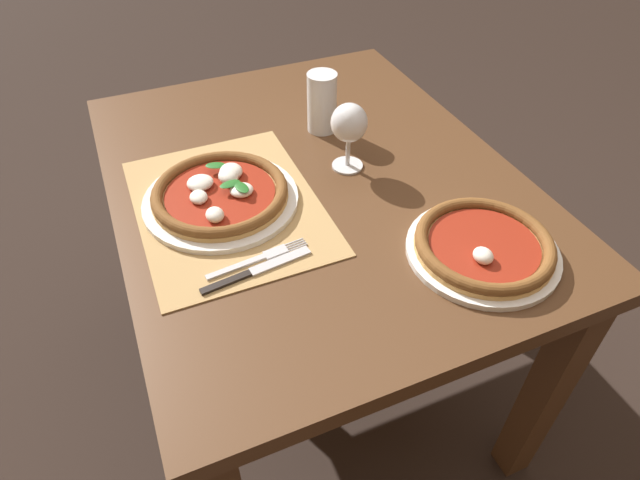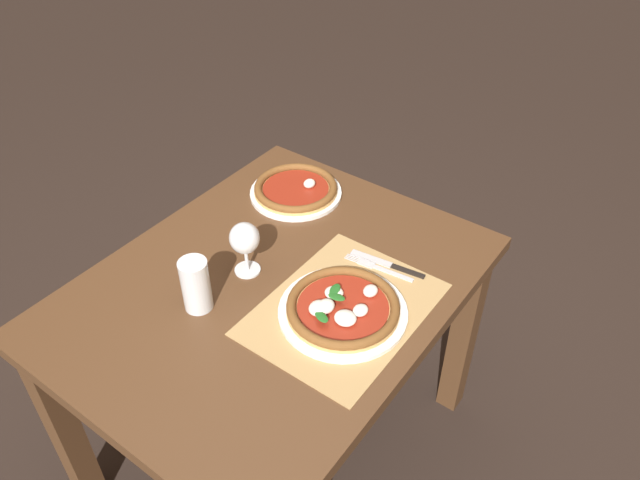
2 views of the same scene
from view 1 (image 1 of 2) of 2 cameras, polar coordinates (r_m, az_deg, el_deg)
name	(u,v)px [view 1 (image 1 of 2)]	position (r m, az deg, el deg)	size (l,w,h in m)	color
ground_plane	(315,365)	(1.74, -0.51, -13.23)	(24.00, 24.00, 0.00)	black
dining_table	(314,215)	(1.27, -0.68, 2.65)	(1.10, 0.87, 0.74)	#4C301C
paper_placemat	(228,206)	(1.13, -9.84, 3.64)	(0.48, 0.36, 0.00)	#A88451
pizza_near	(220,194)	(1.12, -10.58, 4.85)	(0.32, 0.32, 0.05)	silver
pizza_far	(484,246)	(1.04, 17.05, -0.65)	(0.29, 0.29, 0.05)	silver
wine_glass	(350,126)	(1.17, 3.20, 12.00)	(0.08, 0.08, 0.16)	silver
pint_glass	(322,104)	(1.33, 0.21, 14.35)	(0.07, 0.07, 0.15)	silver
fork	(258,259)	(0.99, -6.61, -2.00)	(0.04, 0.20, 0.00)	#B7B7BC
knife	(257,270)	(0.97, -6.73, -3.22)	(0.04, 0.22, 0.01)	black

